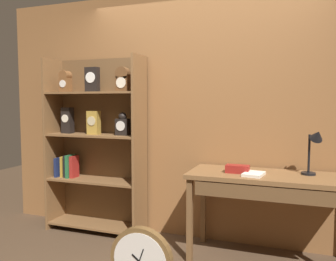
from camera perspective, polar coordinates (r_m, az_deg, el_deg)
back_wood_panel at (r=3.68m, az=5.88°, el=2.36°), size 4.80×0.05×2.60m
bookshelf at (r=4.00m, az=-11.69°, el=-1.95°), size 1.11×0.35×1.93m
workbench at (r=3.27m, az=16.29°, el=-8.54°), size 1.45×0.59×0.81m
desk_lamp at (r=3.29m, az=22.69°, el=-2.16°), size 0.20×0.20×0.43m
toolbox_small at (r=3.25m, az=11.19°, el=-6.14°), size 0.21×0.11×0.07m
open_repair_manual at (r=3.18m, az=13.72°, el=-6.87°), size 0.19×0.24×0.02m
round_clock_large at (r=2.78m, az=-4.35°, el=-20.39°), size 0.49×0.11×0.53m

